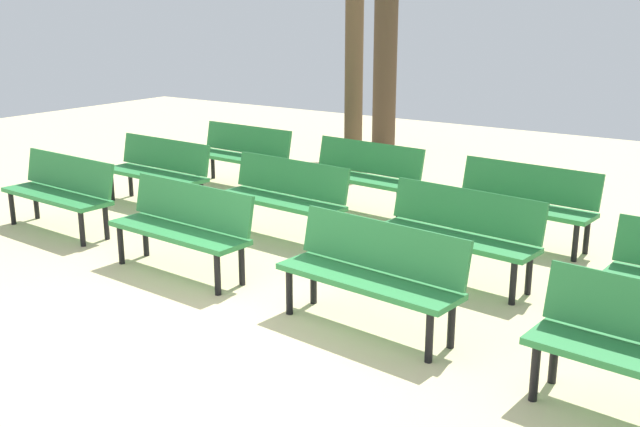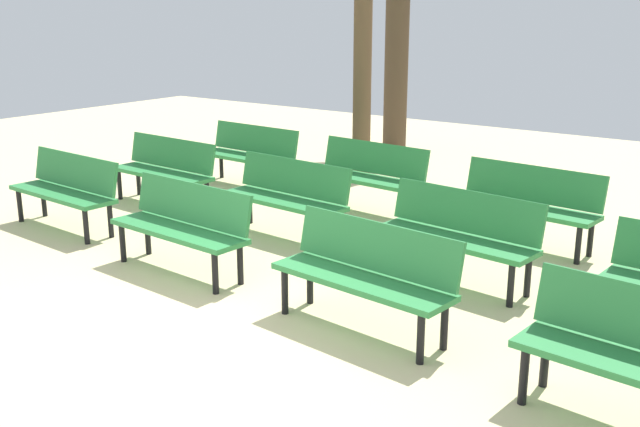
{
  "view_description": "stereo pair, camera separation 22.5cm",
  "coord_description": "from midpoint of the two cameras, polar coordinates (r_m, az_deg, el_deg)",
  "views": [
    {
      "loc": [
        4.07,
        -3.4,
        2.57
      ],
      "look_at": [
        0.0,
        2.54,
        0.55
      ],
      "focal_mm": 41.81,
      "sensor_mm": 36.0,
      "label": 1
    },
    {
      "loc": [
        4.26,
        -3.27,
        2.57
      ],
      "look_at": [
        0.0,
        2.54,
        0.55
      ],
      "focal_mm": 41.81,
      "sensor_mm": 36.0,
      "label": 2
    }
  ],
  "objects": [
    {
      "name": "bench_r0_c2",
      "position": [
        6.06,
        4.66,
        -4.34
      ],
      "size": [
        1.64,
        0.63,
        0.87
      ],
      "rotation": [
        0.0,
        0.0,
        -0.1
      ],
      "color": "#2D8442",
      "rests_on": "ground_plane"
    },
    {
      "name": "bench_r1_c1",
      "position": [
        8.48,
        -1.77,
        1.56
      ],
      "size": [
        1.63,
        0.59,
        0.87
      ],
      "rotation": [
        0.0,
        0.0,
        -0.07
      ],
      "color": "#2D8442",
      "rests_on": "ground_plane"
    },
    {
      "name": "bench_r1_c0",
      "position": [
        10.05,
        -11.13,
        3.5
      ],
      "size": [
        1.62,
        0.55,
        0.87
      ],
      "rotation": [
        0.0,
        0.0,
        -0.05
      ],
      "color": "#2D8442",
      "rests_on": "ground_plane"
    },
    {
      "name": "ground_plane",
      "position": [
        5.93,
        -13.77,
        -10.53
      ],
      "size": [
        24.0,
        24.0,
        0.0
      ],
      "primitive_type": "plane",
      "color": "beige"
    },
    {
      "name": "bench_r2_c1",
      "position": [
        9.57,
        4.43,
        3.16
      ],
      "size": [
        1.63,
        0.61,
        0.87
      ],
      "rotation": [
        0.0,
        0.0,
        -0.08
      ],
      "color": "#2D8442",
      "rests_on": "ground_plane"
    },
    {
      "name": "bench_r2_c0",
      "position": [
        10.95,
        -4.81,
        4.74
      ],
      "size": [
        1.62,
        0.56,
        0.87
      ],
      "rotation": [
        0.0,
        0.0,
        -0.05
      ],
      "color": "#2D8442",
      "rests_on": "ground_plane"
    },
    {
      "name": "bench_r0_c0",
      "position": [
        9.24,
        -18.14,
        1.96
      ],
      "size": [
        1.62,
        0.57,
        0.87
      ],
      "rotation": [
        0.0,
        0.0,
        -0.06
      ],
      "color": "#2D8442",
      "rests_on": "ground_plane"
    },
    {
      "name": "bench_r0_c1",
      "position": [
        7.45,
        -9.56,
        -0.66
      ],
      "size": [
        1.63,
        0.58,
        0.87
      ],
      "rotation": [
        0.0,
        0.0,
        -0.06
      ],
      "color": "#2D8442",
      "rests_on": "ground_plane"
    },
    {
      "name": "bench_r1_c2",
      "position": [
        7.21,
        11.41,
        -1.32
      ],
      "size": [
        1.64,
        0.64,
        0.87
      ],
      "rotation": [
        0.0,
        0.0,
        -0.1
      ],
      "color": "#2D8442",
      "rests_on": "ground_plane"
    },
    {
      "name": "bench_r2_c2",
      "position": [
        8.49,
        16.32,
        0.93
      ],
      "size": [
        1.64,
        0.62,
        0.87
      ],
      "rotation": [
        0.0,
        0.0,
        -0.09
      ],
      "color": "#2D8442",
      "rests_on": "ground_plane"
    },
    {
      "name": "tree_1",
      "position": [
        11.27,
        3.83,
        9.83
      ],
      "size": [
        0.27,
        0.27,
        2.86
      ],
      "color": "brown",
      "rests_on": "ground_plane"
    }
  ]
}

